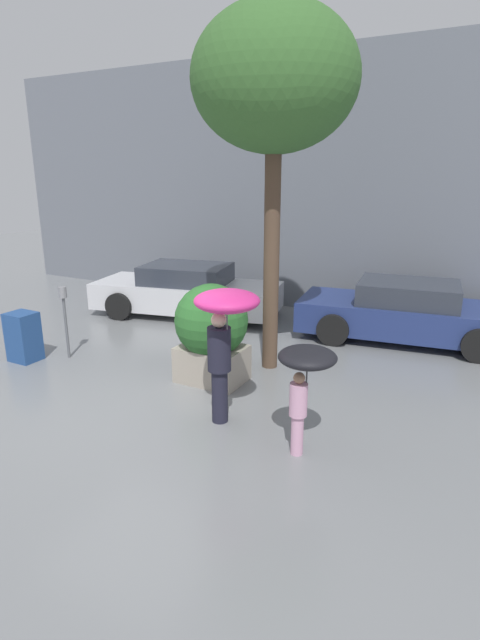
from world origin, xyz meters
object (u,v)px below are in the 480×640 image
at_px(person_child, 305,370).
at_px(parked_car_far, 406,313).
at_px(planter_box, 212,330).
at_px(parking_meter, 64,307).
at_px(person_adult, 224,323).
at_px(parked_car_near, 187,291).
at_px(newspaper_box, 23,337).
at_px(street_tree, 275,82).

height_order(person_child, parked_car_far, person_child).
relative_size(planter_box, parking_meter, 1.21).
bearing_deg(person_adult, parked_car_near, 140.89).
distance_m(parking_meter, newspaper_box, 0.92).
bearing_deg(person_child, street_tree, 74.83).
bearing_deg(street_tree, planter_box, -119.53).
bearing_deg(street_tree, person_adult, -81.26).
bearing_deg(parked_car_far, parking_meter, 119.37).
xyz_separation_m(person_adult, parked_car_near, (-3.49, 4.28, -0.86)).
distance_m(parked_car_far, street_tree, 5.16).
bearing_deg(person_adult, parking_meter, 179.50).
xyz_separation_m(person_child, parked_car_near, (-4.71, 4.49, -0.52)).
bearing_deg(person_adult, parked_car_far, 84.31).
xyz_separation_m(person_adult, parking_meter, (-3.83, 0.83, -0.47)).
xyz_separation_m(person_child, newspaper_box, (-5.63, 0.56, -0.65)).
height_order(person_child, parked_car_near, person_child).
xyz_separation_m(planter_box, parked_car_near, (-2.58, 3.11, -0.30)).
xyz_separation_m(planter_box, parked_car_far, (2.42, 3.63, -0.30)).
distance_m(parked_car_near, newspaper_box, 4.04).
bearing_deg(parked_car_near, newspaper_box, 154.92).
bearing_deg(person_child, person_adult, 122.30).
distance_m(person_adult, parked_car_near, 5.59).
xyz_separation_m(parking_meter, newspaper_box, (-0.59, -0.47, -0.51)).
height_order(street_tree, newspaper_box, street_tree).
xyz_separation_m(person_adult, newspaper_box, (-4.42, 0.35, -0.99)).
xyz_separation_m(planter_box, person_child, (2.13, -1.38, 0.22)).
bearing_deg(person_child, parked_car_near, 88.29).
xyz_separation_m(planter_box, street_tree, (0.58, 1.02, 3.76)).
distance_m(parked_car_far, newspaper_box, 7.41).
bearing_deg(parked_car_near, parked_car_far, -95.83).
height_order(person_adult, parked_car_near, person_adult).
distance_m(person_adult, parking_meter, 3.94).
distance_m(parked_car_near, street_tree, 5.55).
relative_size(person_adult, newspaper_box, 2.10).
xyz_separation_m(person_child, street_tree, (-1.55, 2.39, 3.53)).
height_order(parked_car_far, parking_meter, parking_meter).
distance_m(person_child, parked_car_near, 6.52).
distance_m(parked_car_far, parking_meter, 6.66).
xyz_separation_m(parked_car_near, parked_car_far, (5.00, 0.52, -0.00)).
xyz_separation_m(planter_box, parking_meter, (-2.91, -0.35, 0.09)).
bearing_deg(newspaper_box, person_adult, -4.56).
relative_size(parked_car_near, street_tree, 0.80).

